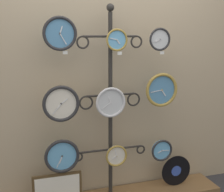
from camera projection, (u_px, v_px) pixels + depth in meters
shop_wall at (105, 55)px, 2.95m from camera, size 4.40×0.04×2.80m
display_stand at (110, 141)px, 2.96m from camera, size 0.72×0.41×1.86m
clock_top_left at (60, 34)px, 2.55m from camera, size 0.28×0.04×0.28m
clock_top_center at (117, 40)px, 2.69m from camera, size 0.19×0.04×0.19m
clock_top_right at (160, 39)px, 2.81m from camera, size 0.21×0.04×0.21m
clock_middle_left at (61, 104)px, 2.66m from camera, size 0.32×0.04×0.32m
clock_middle_center at (111, 102)px, 2.80m from camera, size 0.28×0.04×0.28m
clock_middle_right at (162, 90)px, 2.89m from camera, size 0.32×0.04×0.32m
clock_bottom_left at (62, 156)px, 2.74m from camera, size 0.31×0.04×0.31m
clock_bottom_center at (116, 156)px, 2.91m from camera, size 0.21×0.04×0.21m
clock_bottom_right at (162, 150)px, 3.04m from camera, size 0.22×0.04×0.22m
vinyl_record at (176, 171)px, 3.20m from camera, size 0.32×0.01×0.32m
picture_frame at (58, 190)px, 2.80m from camera, size 0.44×0.02×0.32m
price_tag_upper at (65, 53)px, 2.59m from camera, size 0.04×0.00×0.03m
price_tag_mid at (120, 53)px, 2.72m from camera, size 0.04×0.00×0.03m
price_tag_lower at (162, 53)px, 2.85m from camera, size 0.04×0.00×0.03m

